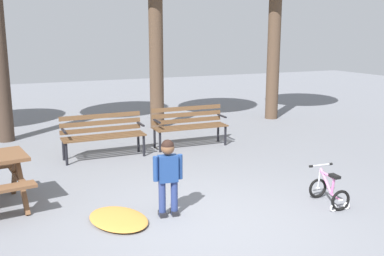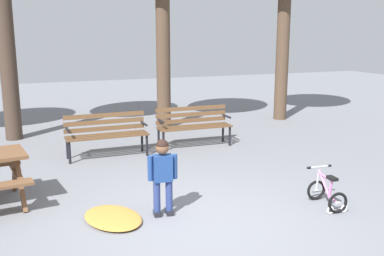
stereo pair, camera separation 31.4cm
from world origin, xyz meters
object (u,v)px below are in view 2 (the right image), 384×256
object	(u,v)px
kids_bicycle	(327,193)
child_standing	(163,171)
park_bench_far_left	(106,131)
park_bench_left	(193,123)

from	to	relation	value
kids_bicycle	child_standing	bearing A→B (deg)	165.84
park_bench_far_left	child_standing	distance (m)	3.18
child_standing	park_bench_far_left	bearing A→B (deg)	92.59
park_bench_left	kids_bicycle	xyz separation A→B (m)	(0.48, -3.88, -0.31)
child_standing	kids_bicycle	bearing A→B (deg)	-14.16
park_bench_far_left	park_bench_left	bearing A→B (deg)	4.12
child_standing	kids_bicycle	xyz separation A→B (m)	(2.24, -0.57, -0.42)
park_bench_far_left	park_bench_left	xyz separation A→B (m)	(1.90, 0.14, 0.00)
kids_bicycle	park_bench_left	bearing A→B (deg)	97.11
park_bench_far_left	child_standing	world-z (taller)	child_standing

